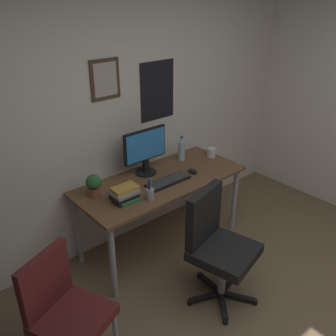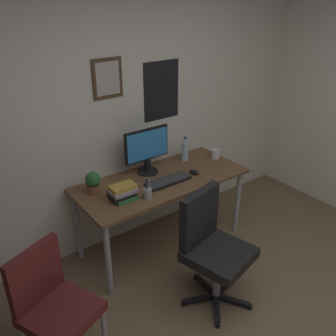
# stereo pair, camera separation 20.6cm
# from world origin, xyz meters

# --- Properties ---
(wall_back) EXTENTS (4.40, 0.10, 2.60)m
(wall_back) POSITION_xyz_m (0.00, 2.15, 1.30)
(wall_back) COLOR silver
(wall_back) RESTS_ON ground_plane
(desk) EXTENTS (1.60, 0.70, 0.73)m
(desk) POSITION_xyz_m (0.09, 1.72, 0.66)
(desk) COLOR brown
(desk) RESTS_ON ground_plane
(office_chair) EXTENTS (0.58, 0.58, 0.95)m
(office_chair) POSITION_xyz_m (-0.01, 0.93, 0.53)
(office_chair) COLOR black
(office_chair) RESTS_ON ground_plane
(side_chair) EXTENTS (0.55, 0.55, 0.88)m
(side_chair) POSITION_xyz_m (-1.21, 1.11, 0.50)
(side_chair) COLOR #591E1E
(side_chair) RESTS_ON ground_plane
(monitor) EXTENTS (0.46, 0.20, 0.43)m
(monitor) POSITION_xyz_m (0.06, 1.91, 0.97)
(monitor) COLOR black
(monitor) RESTS_ON desk
(keyboard) EXTENTS (0.43, 0.15, 0.03)m
(keyboard) POSITION_xyz_m (0.10, 1.63, 0.75)
(keyboard) COLOR black
(keyboard) RESTS_ON desk
(computer_mouse) EXTENTS (0.06, 0.11, 0.04)m
(computer_mouse) POSITION_xyz_m (0.40, 1.62, 0.75)
(computer_mouse) COLOR black
(computer_mouse) RESTS_ON desk
(water_bottle) EXTENTS (0.07, 0.07, 0.25)m
(water_bottle) POSITION_xyz_m (0.52, 1.91, 0.84)
(water_bottle) COLOR silver
(water_bottle) RESTS_ON desk
(coffee_mug_near) EXTENTS (0.12, 0.09, 0.10)m
(coffee_mug_near) POSITION_xyz_m (0.80, 1.76, 0.78)
(coffee_mug_near) COLOR white
(coffee_mug_near) RESTS_ON desk
(potted_plant) EXTENTS (0.13, 0.13, 0.20)m
(potted_plant) POSITION_xyz_m (-0.53, 1.86, 0.84)
(potted_plant) COLOR brown
(potted_plant) RESTS_ON desk
(pen_cup) EXTENTS (0.07, 0.07, 0.20)m
(pen_cup) POSITION_xyz_m (-0.21, 1.50, 0.79)
(pen_cup) COLOR #9EA0A5
(pen_cup) RESTS_ON desk
(book_stack_left) EXTENTS (0.23, 0.17, 0.12)m
(book_stack_left) POSITION_xyz_m (-0.38, 1.62, 0.80)
(book_stack_left) COLOR #33723F
(book_stack_left) RESTS_ON desk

